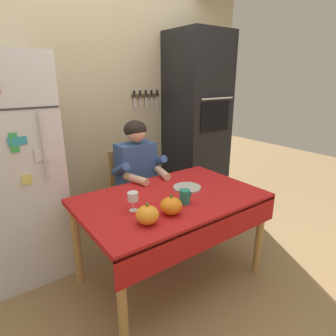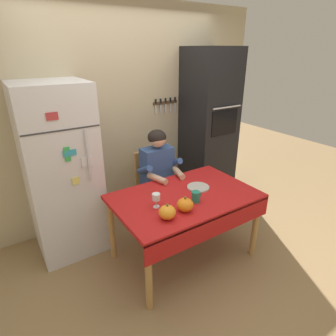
# 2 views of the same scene
# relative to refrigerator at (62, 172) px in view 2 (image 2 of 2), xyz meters

# --- Properties ---
(ground_plane) EXTENTS (10.00, 10.00, 0.00)m
(ground_plane) POSITION_rel_refrigerator_xyz_m (0.95, -0.96, -0.90)
(ground_plane) COLOR #93754C
(ground_plane) RESTS_ON ground
(back_wall_assembly) EXTENTS (3.70, 0.13, 2.60)m
(back_wall_assembly) POSITION_rel_refrigerator_xyz_m (1.00, 0.39, 0.40)
(back_wall_assembly) COLOR #BCAD89
(back_wall_assembly) RESTS_ON ground
(refrigerator) EXTENTS (0.68, 0.71, 1.80)m
(refrigerator) POSITION_rel_refrigerator_xyz_m (0.00, 0.00, 0.00)
(refrigerator) COLOR silver
(refrigerator) RESTS_ON ground
(wall_oven) EXTENTS (0.60, 0.64, 2.10)m
(wall_oven) POSITION_rel_refrigerator_xyz_m (2.00, 0.04, 0.15)
(wall_oven) COLOR black
(wall_oven) RESTS_ON ground
(dining_table) EXTENTS (1.40, 0.90, 0.74)m
(dining_table) POSITION_rel_refrigerator_xyz_m (0.95, -0.88, -0.24)
(dining_table) COLOR tan
(dining_table) RESTS_ON ground
(chair_behind_person) EXTENTS (0.40, 0.40, 0.93)m
(chair_behind_person) POSITION_rel_refrigerator_xyz_m (1.02, -0.09, -0.39)
(chair_behind_person) COLOR tan
(chair_behind_person) RESTS_ON ground
(seated_person) EXTENTS (0.47, 0.55, 1.25)m
(seated_person) POSITION_rel_refrigerator_xyz_m (1.02, -0.28, -0.16)
(seated_person) COLOR #38384C
(seated_person) RESTS_ON ground
(coffee_mug) EXTENTS (0.11, 0.08, 0.10)m
(coffee_mug) POSITION_rel_refrigerator_xyz_m (0.96, -1.02, -0.11)
(coffee_mug) COLOR #237F66
(coffee_mug) RESTS_ON dining_table
(wine_glass) EXTENTS (0.07, 0.07, 0.14)m
(wine_glass) POSITION_rel_refrigerator_xyz_m (0.60, -0.90, -0.06)
(wine_glass) COLOR white
(wine_glass) RESTS_ON dining_table
(pumpkin_large) EXTENTS (0.15, 0.15, 0.14)m
(pumpkin_large) POSITION_rel_refrigerator_xyz_m (0.58, -1.11, -0.10)
(pumpkin_large) COLOR orange
(pumpkin_large) RESTS_ON dining_table
(pumpkin_medium) EXTENTS (0.15, 0.15, 0.14)m
(pumpkin_medium) POSITION_rel_refrigerator_xyz_m (0.78, -1.09, -0.10)
(pumpkin_medium) COLOR orange
(pumpkin_medium) RESTS_ON dining_table
(serving_tray) EXTENTS (0.23, 0.23, 0.02)m
(serving_tray) POSITION_rel_refrigerator_xyz_m (1.16, -0.81, -0.15)
(serving_tray) COLOR #B7B2A8
(serving_tray) RESTS_ON dining_table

